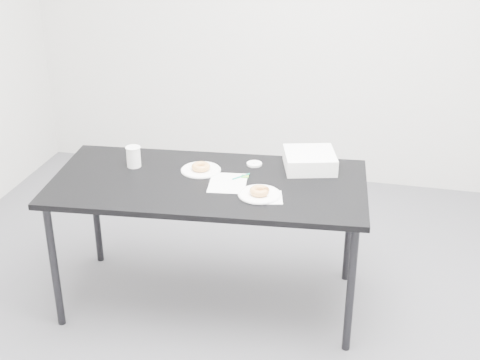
% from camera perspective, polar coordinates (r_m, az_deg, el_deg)
% --- Properties ---
extents(floor, '(4.00, 4.00, 0.00)m').
position_cam_1_polar(floor, '(3.81, -1.75, -11.80)').
color(floor, '#545359').
rests_on(floor, ground).
extents(wall_back, '(4.00, 0.02, 2.70)m').
position_cam_1_polar(wall_back, '(5.09, 3.97, 14.52)').
color(wall_back, silver).
rests_on(wall_back, floor).
extents(table, '(1.75, 0.94, 0.77)m').
position_cam_1_polar(table, '(3.60, -2.71, -0.92)').
color(table, black).
rests_on(table, floor).
extents(scorecard, '(0.23, 0.27, 0.00)m').
position_cam_1_polar(scorecard, '(3.55, -1.05, -0.25)').
color(scorecard, white).
rests_on(scorecard, table).
extents(logo_patch, '(0.04, 0.04, 0.00)m').
position_cam_1_polar(logo_patch, '(3.62, 0.42, 0.32)').
color(logo_patch, green).
rests_on(logo_patch, scorecard).
extents(pen, '(0.08, 0.09, 0.01)m').
position_cam_1_polar(pen, '(3.61, 0.09, 0.31)').
color(pen, '#0D907C').
rests_on(pen, scorecard).
extents(napkin, '(0.18, 0.18, 0.00)m').
position_cam_1_polar(napkin, '(3.39, 2.31, -1.50)').
color(napkin, white).
rests_on(napkin, table).
extents(plate_near, '(0.22, 0.22, 0.01)m').
position_cam_1_polar(plate_near, '(3.41, 1.68, -1.24)').
color(plate_near, white).
rests_on(plate_near, napkin).
extents(donut_near, '(0.11, 0.11, 0.03)m').
position_cam_1_polar(donut_near, '(3.40, 1.68, -0.94)').
color(donut_near, '#C8823F').
rests_on(donut_near, plate_near).
extents(plate_far, '(0.22, 0.22, 0.01)m').
position_cam_1_polar(plate_far, '(3.70, -3.35, 0.85)').
color(plate_far, white).
rests_on(plate_far, table).
extents(donut_far, '(0.12, 0.12, 0.03)m').
position_cam_1_polar(donut_far, '(3.69, -3.36, 1.14)').
color(donut_far, '#C8823F').
rests_on(donut_far, plate_far).
extents(coffee_cup, '(0.08, 0.08, 0.12)m').
position_cam_1_polar(coffee_cup, '(3.77, -9.07, 1.98)').
color(coffee_cup, white).
rests_on(coffee_cup, table).
extents(cup_lid, '(0.09, 0.09, 0.01)m').
position_cam_1_polar(cup_lid, '(3.76, 1.23, 1.38)').
color(cup_lid, white).
rests_on(cup_lid, table).
extents(bakery_box, '(0.34, 0.34, 0.09)m').
position_cam_1_polar(bakery_box, '(3.73, 5.96, 1.69)').
color(bakery_box, white).
rests_on(bakery_box, table).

